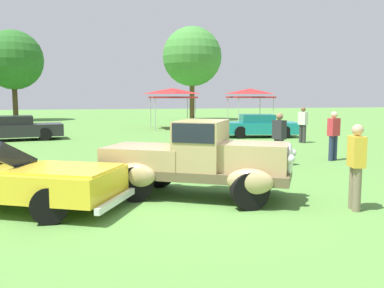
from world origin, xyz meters
The scene contains 13 objects.
ground_plane centered at (0.00, 0.00, 0.00)m, with size 120.00×120.00×0.00m, color #568C3D.
feature_pickup_truck centered at (0.04, 0.54, 0.86)m, with size 4.27×3.20×1.70m.
neighbor_convertible centered at (-3.77, 0.42, 0.58)m, with size 4.93×3.51×1.40m.
show_car_charcoal centered at (-6.26, 13.83, 0.60)m, with size 4.65×2.49×1.22m.
show_car_teal centered at (6.23, 12.79, 0.60)m, with size 4.14×2.33×1.22m.
spectator_near_truck centered at (2.81, -1.14, 0.91)m, with size 0.33×0.44×1.69m.
spectator_between_cars centered at (7.23, 9.80, 0.91)m, with size 0.39×0.47×1.69m.
spectator_by_row centered at (5.75, 4.63, 0.91)m, with size 0.46×0.37×1.69m.
spectator_far_side centered at (3.46, 3.96, 0.91)m, with size 0.38×0.46×1.69m.
canopy_tent_center_field centered at (2.59, 19.41, 2.42)m, with size 2.91×2.91×2.71m.
canopy_tent_right_field centered at (8.23, 19.83, 2.42)m, with size 2.77×2.77×2.71m.
treeline_mid_left centered at (-9.51, 31.17, 5.28)m, with size 5.16×5.16×7.88m.
treeline_center centered at (5.91, 28.56, 5.63)m, with size 5.25×5.25×8.27m.
Camera 1 is at (-1.98, -8.29, 2.25)m, focal length 39.08 mm.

